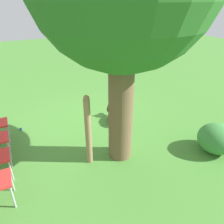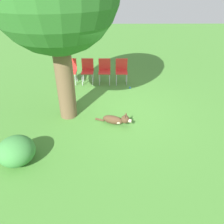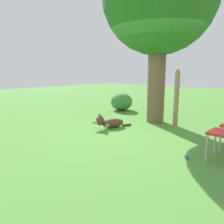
% 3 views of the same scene
% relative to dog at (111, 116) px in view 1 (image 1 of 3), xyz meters
% --- Properties ---
extents(ground_plane, '(30.00, 30.00, 0.00)m').
position_rel_dog_xyz_m(ground_plane, '(0.64, 0.21, -0.14)').
color(ground_plane, '#478433').
extents(dog, '(0.49, 1.02, 0.40)m').
position_rel_dog_xyz_m(dog, '(0.00, 0.00, 0.00)').
color(dog, '#513823').
rests_on(dog, ground_plane).
extents(fence_post, '(0.12, 0.12, 1.46)m').
position_rel_dog_xyz_m(fence_post, '(1.13, 1.31, 0.60)').
color(fence_post, '#937551').
rests_on(fence_post, ground_plane).
extents(tennis_ball, '(0.07, 0.07, 0.07)m').
position_rel_dog_xyz_m(tennis_ball, '(2.28, -0.56, -0.11)').
color(tennis_ball, blue).
rests_on(tennis_ball, ground_plane).
extents(low_shrub, '(0.79, 0.79, 0.63)m').
position_rel_dog_xyz_m(low_shrub, '(-1.44, 2.17, 0.17)').
color(low_shrub, '#3D843D').
rests_on(low_shrub, ground_plane).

